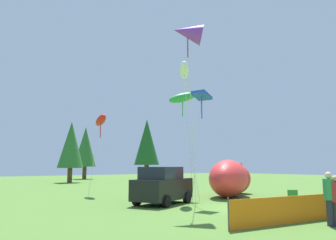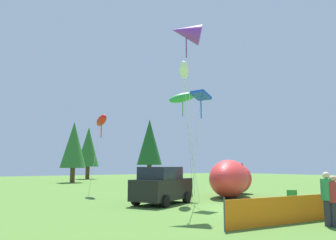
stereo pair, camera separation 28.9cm
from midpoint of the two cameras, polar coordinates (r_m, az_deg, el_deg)
ground_plane at (r=17.30m, az=12.94°, el=-14.76°), size 120.00×120.00×0.00m
parked_car at (r=18.49m, az=-0.63°, el=-11.39°), size 4.30×3.29×2.05m
folding_chair at (r=17.41m, az=21.09°, el=-12.54°), size 0.72×0.72×0.95m
inflatable_cat at (r=23.62m, az=11.30°, el=-10.12°), size 6.65×5.40×2.51m
safety_fence at (r=13.48m, az=21.54°, el=-14.29°), size 6.38×0.86×1.09m
spectator_in_red_shirt at (r=13.22m, az=26.57°, el=-11.81°), size 0.41×0.41×1.89m
spectator_in_black_shirt at (r=13.17m, az=27.55°, el=-12.07°), size 0.38×0.38×1.76m
kite_blue_box at (r=18.36m, az=6.17°, el=3.99°), size 1.09×1.36×6.23m
kite_green_fish at (r=22.34m, az=2.94°, el=3.86°), size 2.10×3.06×7.30m
kite_purple_delta at (r=17.00m, az=3.69°, el=14.91°), size 3.13×2.94×9.40m
kite_white_ghost at (r=20.92m, az=3.22°, el=8.58°), size 2.03×1.96×8.69m
kite_red_lizard at (r=24.88m, az=-11.18°, el=-0.11°), size 2.31×3.31×6.05m
horizon_tree_west at (r=54.23m, az=-13.56°, el=-4.59°), size 3.47×3.47×8.28m
horizon_tree_mid at (r=43.32m, az=-15.93°, el=-4.19°), size 3.23×3.23×7.70m
horizon_tree_northeast at (r=51.41m, az=-3.08°, el=-3.89°), size 3.92×3.92×9.36m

